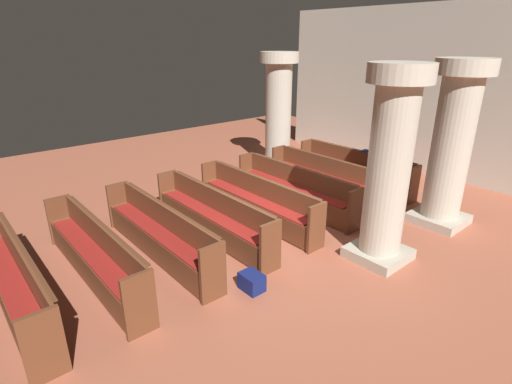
{
  "coord_description": "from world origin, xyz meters",
  "views": [
    {
      "loc": [
        5.14,
        -4.67,
        3.6
      ],
      "look_at": [
        -0.43,
        0.1,
        0.75
      ],
      "focal_mm": 27.64,
      "sensor_mm": 36.0,
      "label": 1
    }
  ],
  "objects_px": {
    "pew_row_7": "(13,278)",
    "pew_row_6": "(94,252)",
    "pew_row_5": "(159,231)",
    "pillar_aisle_side": "(452,143)",
    "pillar_far_side": "(278,109)",
    "pew_row_2": "(294,187)",
    "hymn_book": "(366,151)",
    "pew_row_1": "(326,176)",
    "pew_row_4": "(212,213)",
    "pillar_aisle_rear": "(389,165)",
    "pew_row_0": "(354,167)",
    "kneeler_box_blue": "(380,221)",
    "kneeler_box_navy": "(252,282)",
    "lectern": "(387,165)",
    "pew_row_3": "(256,199)"
  },
  "relations": [
    {
      "from": "pew_row_7",
      "to": "pillar_aisle_rear",
      "type": "xyz_separation_m",
      "value": [
        2.56,
        5.12,
        1.22
      ]
    },
    {
      "from": "pew_row_3",
      "to": "kneeler_box_navy",
      "type": "distance_m",
      "value": 2.52
    },
    {
      "from": "kneeler_box_navy",
      "to": "pew_row_2",
      "type": "bearing_deg",
      "value": 123.31
    },
    {
      "from": "pew_row_2",
      "to": "kneeler_box_navy",
      "type": "height_order",
      "value": "pew_row_2"
    },
    {
      "from": "pew_row_5",
      "to": "pillar_aisle_side",
      "type": "distance_m",
      "value": 5.83
    },
    {
      "from": "pew_row_1",
      "to": "pew_row_7",
      "type": "height_order",
      "value": "same"
    },
    {
      "from": "pew_row_6",
      "to": "lectern",
      "type": "xyz_separation_m",
      "value": [
        0.39,
        7.66,
        -0.04
      ]
    },
    {
      "from": "kneeler_box_blue",
      "to": "pew_row_6",
      "type": "bearing_deg",
      "value": -109.84
    },
    {
      "from": "pew_row_4",
      "to": "kneeler_box_navy",
      "type": "xyz_separation_m",
      "value": [
        1.84,
        -0.56,
        -0.35
      ]
    },
    {
      "from": "pillar_aisle_side",
      "to": "pillar_far_side",
      "type": "bearing_deg",
      "value": 178.29
    },
    {
      "from": "pew_row_1",
      "to": "kneeler_box_blue",
      "type": "xyz_separation_m",
      "value": [
        1.85,
        -0.49,
        -0.38
      ]
    },
    {
      "from": "pew_row_5",
      "to": "kneeler_box_navy",
      "type": "bearing_deg",
      "value": 17.09
    },
    {
      "from": "pillar_aisle_side",
      "to": "pillar_aisle_rear",
      "type": "height_order",
      "value": "same"
    },
    {
      "from": "pew_row_3",
      "to": "pillar_aisle_side",
      "type": "xyz_separation_m",
      "value": [
        2.56,
        2.84,
        1.22
      ]
    },
    {
      "from": "pew_row_0",
      "to": "kneeler_box_blue",
      "type": "bearing_deg",
      "value": -41.03
    },
    {
      "from": "pillar_aisle_side",
      "to": "pew_row_0",
      "type": "bearing_deg",
      "value": 168.35
    },
    {
      "from": "pew_row_7",
      "to": "pew_row_6",
      "type": "bearing_deg",
      "value": 90.0
    },
    {
      "from": "pew_row_2",
      "to": "pew_row_6",
      "type": "bearing_deg",
      "value": -90.0
    },
    {
      "from": "pew_row_7",
      "to": "pillar_far_side",
      "type": "bearing_deg",
      "value": 108.53
    },
    {
      "from": "pew_row_2",
      "to": "hymn_book",
      "type": "distance_m",
      "value": 2.48
    },
    {
      "from": "pew_row_0",
      "to": "pillar_far_side",
      "type": "relative_size",
      "value": 1.03
    },
    {
      "from": "pew_row_5",
      "to": "pillar_aisle_side",
      "type": "relative_size",
      "value": 1.03
    },
    {
      "from": "pew_row_3",
      "to": "pew_row_4",
      "type": "distance_m",
      "value": 1.12
    },
    {
      "from": "pillar_aisle_rear",
      "to": "kneeler_box_blue",
      "type": "bearing_deg",
      "value": 121.94
    },
    {
      "from": "pillar_far_side",
      "to": "kneeler_box_navy",
      "type": "distance_m",
      "value": 6.58
    },
    {
      "from": "pillar_aisle_side",
      "to": "kneeler_box_navy",
      "type": "xyz_separation_m",
      "value": [
        -0.72,
        -4.52,
        -1.58
      ]
    },
    {
      "from": "pillar_far_side",
      "to": "pillar_aisle_side",
      "type": "bearing_deg",
      "value": -1.71
    },
    {
      "from": "pew_row_6",
      "to": "pew_row_4",
      "type": "bearing_deg",
      "value": 90.0
    },
    {
      "from": "pew_row_2",
      "to": "kneeler_box_blue",
      "type": "height_order",
      "value": "pew_row_2"
    },
    {
      "from": "pew_row_0",
      "to": "pew_row_7",
      "type": "relative_size",
      "value": 1.0
    },
    {
      "from": "pew_row_4",
      "to": "pillar_far_side",
      "type": "relative_size",
      "value": 1.03
    },
    {
      "from": "pew_row_5",
      "to": "hymn_book",
      "type": "relative_size",
      "value": 17.75
    },
    {
      "from": "pew_row_1",
      "to": "pew_row_6",
      "type": "distance_m",
      "value": 5.62
    },
    {
      "from": "hymn_book",
      "to": "kneeler_box_blue",
      "type": "distance_m",
      "value": 2.6
    },
    {
      "from": "pew_row_0",
      "to": "hymn_book",
      "type": "height_order",
      "value": "hymn_book"
    },
    {
      "from": "pew_row_3",
      "to": "pew_row_5",
      "type": "relative_size",
      "value": 1.0
    },
    {
      "from": "hymn_book",
      "to": "kneeler_box_navy",
      "type": "height_order",
      "value": "hymn_book"
    },
    {
      "from": "pillar_aisle_rear",
      "to": "hymn_book",
      "type": "bearing_deg",
      "value": 129.23
    },
    {
      "from": "hymn_book",
      "to": "kneeler_box_navy",
      "type": "bearing_deg",
      "value": -72.2
    },
    {
      "from": "kneeler_box_navy",
      "to": "kneeler_box_blue",
      "type": "xyz_separation_m",
      "value": [
        0.01,
        3.44,
        -0.03
      ]
    },
    {
      "from": "pillar_far_side",
      "to": "hymn_book",
      "type": "height_order",
      "value": "pillar_far_side"
    },
    {
      "from": "pew_row_3",
      "to": "pew_row_5",
      "type": "xyz_separation_m",
      "value": [
        0.0,
        -2.25,
        0.0
      ]
    },
    {
      "from": "pew_row_5",
      "to": "pew_row_6",
      "type": "relative_size",
      "value": 1.0
    },
    {
      "from": "pew_row_7",
      "to": "lectern",
      "type": "relative_size",
      "value": 3.14
    },
    {
      "from": "pew_row_5",
      "to": "pillar_far_side",
      "type": "relative_size",
      "value": 1.03
    },
    {
      "from": "pillar_aisle_side",
      "to": "pillar_far_side",
      "type": "distance_m",
      "value": 5.07
    },
    {
      "from": "pillar_far_side",
      "to": "lectern",
      "type": "xyz_separation_m",
      "value": [
        2.9,
        1.29,
        -1.26
      ]
    },
    {
      "from": "pew_row_7",
      "to": "hymn_book",
      "type": "xyz_separation_m",
      "value": [
        0.16,
        8.05,
        0.44
      ]
    },
    {
      "from": "pillar_aisle_rear",
      "to": "pew_row_4",
      "type": "bearing_deg",
      "value": -145.69
    },
    {
      "from": "pew_row_6",
      "to": "lectern",
      "type": "bearing_deg",
      "value": 87.08
    }
  ]
}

